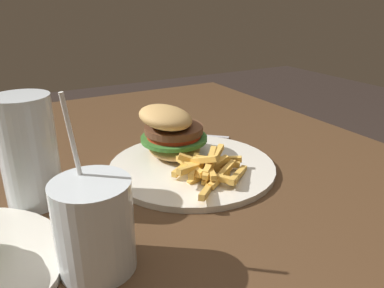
{
  "coord_description": "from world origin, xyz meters",
  "views": [
    {
      "loc": [
        -0.44,
        0.18,
        1.04
      ],
      "look_at": [
        0.07,
        -0.1,
        0.8
      ],
      "focal_mm": 35.0,
      "sensor_mm": 36.0,
      "label": 1
    }
  ],
  "objects": [
    {
      "name": "spoon",
      "position": [
        0.24,
        -0.16,
        0.76
      ],
      "size": [
        0.11,
        0.12,
        0.01
      ],
      "rotation": [
        0.0,
        0.0,
        0.86
      ],
      "color": "silver",
      "rests_on": "dining_table"
    },
    {
      "name": "juice_glass",
      "position": [
        -0.1,
        0.11,
        0.8
      ],
      "size": [
        0.08,
        0.08,
        0.19
      ],
      "color": "silver",
      "rests_on": "dining_table"
    },
    {
      "name": "beer_glass",
      "position": [
        0.08,
        0.15,
        0.83
      ],
      "size": [
        0.08,
        0.08,
        0.16
      ],
      "color": "silver",
      "rests_on": "dining_table"
    },
    {
      "name": "dining_table",
      "position": [
        0.0,
        0.0,
        0.66
      ],
      "size": [
        1.28,
        1.01,
        0.76
      ],
      "color": "#4C331E",
      "rests_on": "ground_plane"
    },
    {
      "name": "meal_plate_near",
      "position": [
        0.09,
        -0.1,
        0.79
      ],
      "size": [
        0.28,
        0.28,
        0.11
      ],
      "color": "silver",
      "rests_on": "dining_table"
    }
  ]
}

